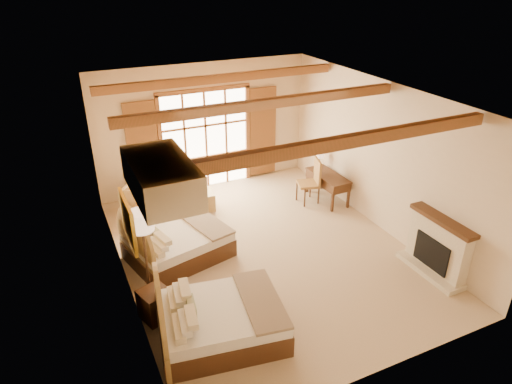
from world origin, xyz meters
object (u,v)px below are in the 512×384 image
bed_near (212,320)px  desk (327,186)px  bed_far (171,243)px  nightstand (155,304)px  armchair (144,197)px

bed_near → desk: bed_near is taller
bed_far → nightstand: (-0.71, -1.55, -0.10)m
nightstand → bed_far: bearing=46.5°
nightstand → desk: (4.90, 2.42, 0.09)m
bed_near → armchair: (-0.02, 4.65, -0.02)m
desk → bed_far: bearing=-169.5°
bed_far → desk: size_ratio=1.72×
bed_far → nightstand: 1.71m
desk → bed_near: bearing=-143.4°
nightstand → armchair: (0.66, 3.78, 0.09)m
bed_far → bed_near: bearing=-104.6°
bed_far → armchair: size_ratio=2.78×
bed_near → desk: (4.22, 3.29, -0.02)m
bed_far → desk: 4.28m
bed_far → nightstand: bed_far is taller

